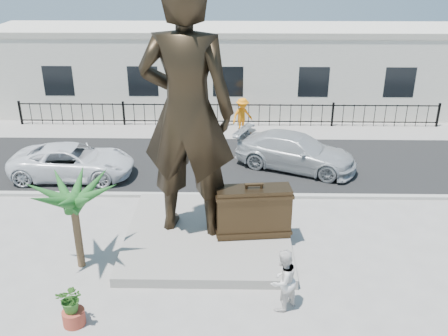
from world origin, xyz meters
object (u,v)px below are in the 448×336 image
(statue, at_px, (187,112))
(suitcase, at_px, (253,211))
(car_white, at_px, (73,161))
(tourist, at_px, (283,280))

(statue, xyz_separation_m, suitcase, (2.02, -0.39, -3.10))
(car_white, bearing_deg, suitcase, -124.01)
(suitcase, relative_size, tourist, 1.33)
(suitcase, bearing_deg, tourist, -84.69)
(suitcase, bearing_deg, car_white, 139.83)
(statue, relative_size, tourist, 4.52)
(tourist, distance_m, car_white, 11.21)
(car_white, bearing_deg, statue, -130.80)
(suitcase, height_order, car_white, suitcase)
(suitcase, xyz_separation_m, car_white, (-7.17, 4.84, -0.42))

